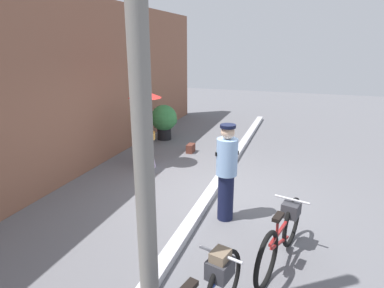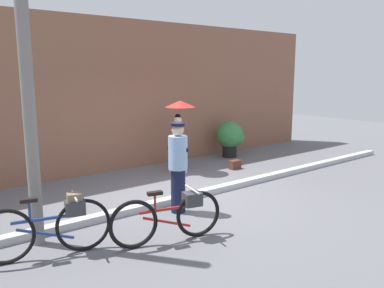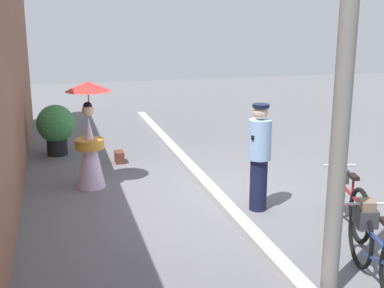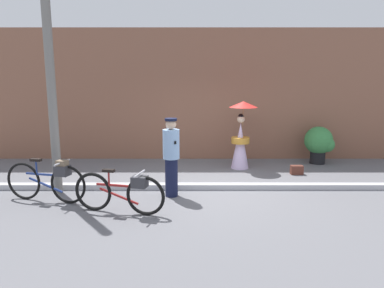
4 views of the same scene
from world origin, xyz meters
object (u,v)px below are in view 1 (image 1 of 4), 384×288
object	(u,v)px
person_with_parasol	(145,131)
utility_pole	(141,97)
potted_plant_by_door	(165,120)
backpack_on_pavement	(191,148)
person_officer	(226,171)
bicycle_near_officer	(282,234)

from	to	relation	value
person_with_parasol	utility_pole	xyz separation A→B (m)	(-4.16, -2.17, 1.51)
person_with_parasol	potted_plant_by_door	distance (m)	2.38
utility_pole	potted_plant_by_door	bearing A→B (deg)	22.55
backpack_on_pavement	person_officer	bearing A→B (deg)	-151.24
potted_plant_by_door	backpack_on_pavement	xyz separation A→B (m)	(-0.95, -1.17, -0.49)
person_with_parasol	utility_pole	bearing A→B (deg)	-152.48
person_officer	person_with_parasol	world-z (taller)	person_with_parasol
bicycle_near_officer	person_with_parasol	world-z (taller)	person_with_parasol
person_officer	potted_plant_by_door	size ratio (longest dim) A/B	1.53
bicycle_near_officer	backpack_on_pavement	bearing A→B (deg)	34.10
person_officer	backpack_on_pavement	distance (m)	3.60
bicycle_near_officer	utility_pole	world-z (taller)	utility_pole
potted_plant_by_door	utility_pole	size ratio (longest dim) A/B	0.22
person_with_parasol	potted_plant_by_door	bearing A→B (deg)	12.67
person_officer	backpack_on_pavement	xyz separation A→B (m)	(3.09, 1.69, -0.74)
person_with_parasol	backpack_on_pavement	distance (m)	1.69
potted_plant_by_door	person_with_parasol	bearing A→B (deg)	-167.33
bicycle_near_officer	utility_pole	bearing A→B (deg)	143.98
backpack_on_pavement	utility_pole	world-z (taller)	utility_pole
bicycle_near_officer	backpack_on_pavement	xyz separation A→B (m)	(3.93, 2.66, -0.29)
potted_plant_by_door	backpack_on_pavement	bearing A→B (deg)	-129.09
person_with_parasol	backpack_on_pavement	bearing A→B (deg)	-25.90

